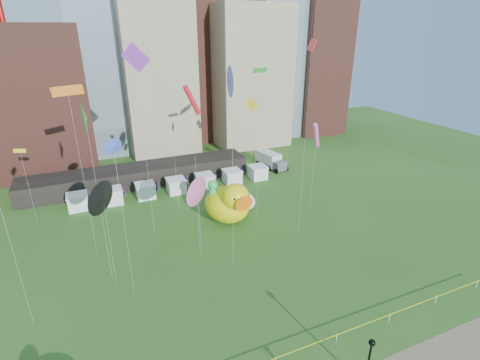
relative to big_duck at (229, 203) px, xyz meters
name	(u,v)px	position (x,y,z in m)	size (l,w,h in m)	color
skyline	(145,48)	(-3.12, 37.62, 18.54)	(101.00, 23.00, 68.00)	brown
pavilion	(139,175)	(-9.37, 18.56, -1.30)	(38.00, 6.00, 3.20)	black
vendor_tents	(176,186)	(-4.35, 12.56, -1.80)	(33.24, 2.80, 2.40)	white
caution_tape	(276,359)	(-5.37, -23.44, -2.22)	(50.00, 0.06, 0.90)	white
big_duck	(229,203)	(0.00, 0.00, 0.00)	(7.13, 8.73, 6.32)	yellow
small_duck	(246,201)	(3.77, 2.35, -1.57)	(3.41, 4.06, 2.90)	white
seahorse_green	(213,192)	(-1.97, 0.86, 1.70)	(1.71, 1.94, 6.30)	silver
seahorse_purple	(236,195)	(0.98, -0.07, 1.02)	(1.61, 1.89, 5.62)	silver
lamppost	(369,358)	(-0.07, -27.75, 0.05)	(0.50, 0.50, 4.83)	black
box_truck	(270,160)	(15.42, 16.80, -1.42)	(3.86, 7.17, 2.89)	silver
kite_0	(312,46)	(7.61, -6.11, 20.45)	(2.24, 3.84, 24.08)	silver
kite_1	(316,135)	(13.08, -0.75, 8.35)	(2.16, 1.82, 13.14)	silver
kite_2	(172,127)	(-5.61, 6.49, 9.69)	(0.60, 1.33, 13.33)	silver
kite_3	(260,73)	(4.17, -0.45, 17.17)	(2.04, 0.68, 20.72)	silver
kite_4	(20,152)	(-24.82, 10.36, 7.54)	(1.60, 0.94, 10.84)	silver
kite_5	(113,148)	(-14.58, -10.39, 12.87)	(1.21, 0.97, 16.56)	silver
kite_7	(136,62)	(-10.39, 0.51, 18.92)	(2.88, 1.49, 23.84)	silver
kite_8	(192,101)	(-5.80, -4.59, 15.25)	(1.93, 0.66, 19.81)	silver
kite_9	(198,192)	(-6.26, -6.79, 5.72)	(2.46, 2.50, 10.18)	silver
kite_10	(103,198)	(-16.04, -8.12, 7.42)	(1.98, 2.80, 11.86)	silver
kite_11	(85,118)	(-16.39, -6.28, 14.75)	(0.47, 2.75, 19.04)	silver
kite_12	(252,107)	(8.06, 10.01, 10.74)	(1.60, 1.51, 15.07)	silver
kite_13	(232,82)	(-3.46, -9.99, 17.71)	(1.03, 2.86, 22.07)	silver
kite_14	(68,92)	(-17.58, -1.74, 16.46)	(3.06, 1.63, 19.97)	silver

